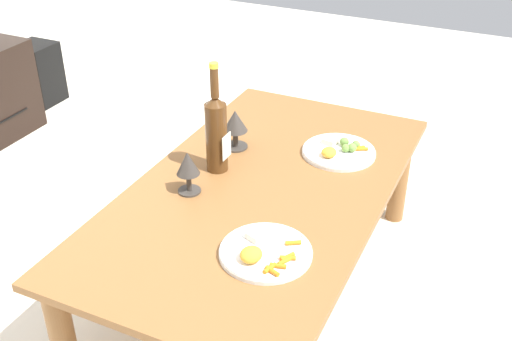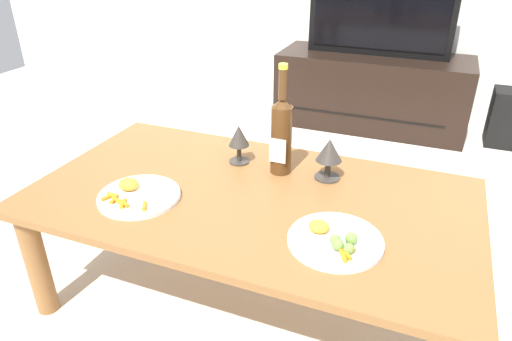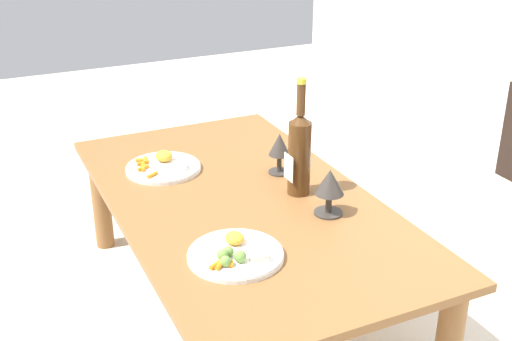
% 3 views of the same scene
% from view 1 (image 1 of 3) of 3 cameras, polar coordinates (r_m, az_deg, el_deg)
% --- Properties ---
extents(ground_plane, '(6.40, 6.40, 0.00)m').
position_cam_1_polar(ground_plane, '(2.22, 0.45, -10.73)').
color(ground_plane, beige).
extents(dining_table, '(1.37, 0.76, 0.42)m').
position_cam_1_polar(dining_table, '(2.00, 0.49, -2.96)').
color(dining_table, brown).
rests_on(dining_table, ground_plane).
extents(floor_speaker, '(0.20, 0.20, 0.34)m').
position_cam_1_polar(floor_speaker, '(3.70, -19.32, 8.42)').
color(floor_speaker, black).
rests_on(floor_speaker, ground_plane).
extents(wine_bottle, '(0.07, 0.07, 0.37)m').
position_cam_1_polar(wine_bottle, '(1.99, -3.67, 3.68)').
color(wine_bottle, '#4C2D14').
rests_on(wine_bottle, dining_table).
extents(goblet_left, '(0.07, 0.07, 0.14)m').
position_cam_1_polar(goblet_left, '(1.90, -6.27, 0.43)').
color(goblet_left, '#38332D').
rests_on(goblet_left, dining_table).
extents(goblet_right, '(0.09, 0.09, 0.14)m').
position_cam_1_polar(goblet_right, '(2.15, -1.93, 4.36)').
color(goblet_right, '#38332D').
rests_on(goblet_right, dining_table).
extents(dinner_plate_left, '(0.25, 0.25, 0.05)m').
position_cam_1_polar(dinner_plate_left, '(1.67, 0.79, -7.45)').
color(dinner_plate_left, white).
rests_on(dinner_plate_left, dining_table).
extents(dinner_plate_right, '(0.25, 0.25, 0.04)m').
position_cam_1_polar(dinner_plate_right, '(2.16, 7.62, 1.81)').
color(dinner_plate_right, white).
rests_on(dinner_plate_right, dining_table).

